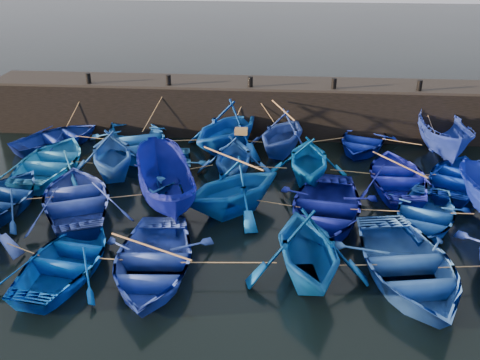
{
  "coord_description": "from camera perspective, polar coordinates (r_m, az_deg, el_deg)",
  "views": [
    {
      "loc": [
        1.47,
        -15.58,
        9.86
      ],
      "look_at": [
        0.0,
        3.2,
        0.7
      ],
      "focal_mm": 40.0,
      "sensor_mm": 36.0,
      "label": 1
    }
  ],
  "objects": [
    {
      "name": "boat_4",
      "position": [
        26.16,
        12.95,
        4.16
      ],
      "size": [
        4.36,
        5.11,
        0.9
      ],
      "primitive_type": "imported",
      "rotation": [
        0.0,
        0.0,
        -0.34
      ],
      "color": "#091C8F",
      "rests_on": "ground"
    },
    {
      "name": "boat_6",
      "position": [
        24.43,
        -19.45,
        1.91
      ],
      "size": [
        3.81,
        5.21,
        1.06
      ],
      "primitive_type": "imported",
      "rotation": [
        0.0,
        0.0,
        3.11
      ],
      "color": "blue",
      "rests_on": "ground"
    },
    {
      "name": "bollard_0",
      "position": [
        27.8,
        -15.87,
        10.39
      ],
      "size": [
        0.24,
        0.24,
        0.5
      ],
      "primitive_type": "cylinder",
      "color": "black",
      "rests_on": "quay_top"
    },
    {
      "name": "bollard_2",
      "position": [
        26.18,
        1.11,
        10.44
      ],
      "size": [
        0.24,
        0.24,
        0.5
      ],
      "primitive_type": "cylinder",
      "color": "black",
      "rests_on": "quay_top"
    },
    {
      "name": "boat_16",
      "position": [
        19.58,
        -0.78,
        -0.67
      ],
      "size": [
        5.49,
        5.43,
        2.19
      ],
      "primitive_type": "imported",
      "rotation": [
        0.0,
        0.0,
        -0.86
      ],
      "color": "#084FB0",
      "rests_on": "ground"
    },
    {
      "name": "boat_7",
      "position": [
        23.13,
        -13.49,
        2.92
      ],
      "size": [
        4.76,
        5.12,
        2.2
      ],
      "primitive_type": "imported",
      "rotation": [
        0.0,
        0.0,
        3.47
      ],
      "color": "#2052A1",
      "rests_on": "ground"
    },
    {
      "name": "boat_2",
      "position": [
        25.01,
        -1.35,
        5.72
      ],
      "size": [
        5.8,
        6.04,
        2.45
      ],
      "primitive_type": "imported",
      "rotation": [
        0.0,
        0.0,
        -0.52
      ],
      "color": "#063C99",
      "rests_on": "ground"
    },
    {
      "name": "boat_14",
      "position": [
        20.85,
        -16.98,
        -1.85
      ],
      "size": [
        5.44,
        6.26,
        1.09
      ],
      "primitive_type": "imported",
      "rotation": [
        0.0,
        0.0,
        3.53
      ],
      "color": "#243996",
      "rests_on": "ground"
    },
    {
      "name": "quay_wall",
      "position": [
        27.51,
        1.2,
        7.68
      ],
      "size": [
        26.0,
        2.5,
        2.5
      ],
      "primitive_type": "cube",
      "color": "black",
      "rests_on": "ground"
    },
    {
      "name": "boat_5",
      "position": [
        26.15,
        20.89,
        4.37
      ],
      "size": [
        2.01,
        5.19,
        2.0
      ],
      "primitive_type": "imported",
      "rotation": [
        0.0,
        0.0,
        -0.01
      ],
      "color": "navy",
      "rests_on": "ground"
    },
    {
      "name": "boat_18",
      "position": [
        20.13,
        19.1,
        -3.51
      ],
      "size": [
        4.34,
        5.11,
        0.9
      ],
      "primitive_type": "imported",
      "rotation": [
        0.0,
        0.0,
        -0.33
      ],
      "color": "#174FB5",
      "rests_on": "ground"
    },
    {
      "name": "wooden_crate",
      "position": [
        21.92,
        0.12,
        5.22
      ],
      "size": [
        0.52,
        0.36,
        0.24
      ],
      "primitive_type": "cube",
      "color": "olive",
      "rests_on": "boat_9"
    },
    {
      "name": "boat_23",
      "position": [
        16.08,
        7.22,
        -7.16
      ],
      "size": [
        4.37,
        4.86,
        2.27
      ],
      "primitive_type": "imported",
      "rotation": [
        0.0,
        0.0,
        0.16
      ],
      "color": "navy",
      "rests_on": "ground"
    },
    {
      "name": "boat_15",
      "position": [
        20.1,
        -8.05,
        -0.48
      ],
      "size": [
        3.66,
        5.58,
        2.02
      ],
      "primitive_type": "imported",
      "rotation": [
        0.0,
        0.0,
        3.5
      ],
      "color": "navy",
      "rests_on": "ground"
    },
    {
      "name": "boat_11",
      "position": [
        22.68,
        16.46,
        0.41
      ],
      "size": [
        3.48,
        4.82,
        0.99
      ],
      "primitive_type": "imported",
      "rotation": [
        0.0,
        0.0,
        3.13
      ],
      "color": "#12199F",
      "rests_on": "ground"
    },
    {
      "name": "boat_17",
      "position": [
        19.47,
        9.08,
        -2.99
      ],
      "size": [
        4.56,
        5.83,
        1.1
      ],
      "primitive_type": "imported",
      "rotation": [
        0.0,
        0.0,
        -0.15
      ],
      "color": "navy",
      "rests_on": "ground"
    },
    {
      "name": "boat_3",
      "position": [
        24.8,
        4.52,
        5.06
      ],
      "size": [
        4.68,
        5.0,
        2.12
      ],
      "primitive_type": "imported",
      "rotation": [
        0.0,
        0.0,
        -0.36
      ],
      "color": "#2342A4",
      "rests_on": "ground"
    },
    {
      "name": "boat_9",
      "position": [
        22.36,
        -0.65,
        2.57
      ],
      "size": [
        3.29,
        3.81,
        1.99
      ],
      "primitive_type": "imported",
      "rotation": [
        0.0,
        0.0,
        3.15
      ],
      "color": "#174CA7",
      "rests_on": "ground"
    },
    {
      "name": "ground",
      "position": [
        18.5,
        -0.78,
        -6.28
      ],
      "size": [
        120.0,
        120.0,
        0.0
      ],
      "primitive_type": "plane",
      "color": "black",
      "rests_on": "ground"
    },
    {
      "name": "boat_22",
      "position": [
        16.64,
        -9.4,
        -8.61
      ],
      "size": [
        3.95,
        5.29,
        1.05
      ],
      "primitive_type": "imported",
      "rotation": [
        0.0,
        0.0,
        0.07
      ],
      "color": "#253FAA",
      "rests_on": "ground"
    },
    {
      "name": "boat_8",
      "position": [
        22.49,
        -8.1,
        0.98
      ],
      "size": [
        3.3,
        4.59,
        0.95
      ],
      "primitive_type": "imported",
      "rotation": [
        0.0,
        0.0,
        -0.01
      ],
      "color": "#1C5FAB",
      "rests_on": "ground"
    },
    {
      "name": "boat_0",
      "position": [
        27.3,
        -18.87,
        4.33
      ],
      "size": [
        5.21,
        5.34,
        0.91
      ],
      "primitive_type": "imported",
      "rotation": [
        0.0,
        0.0,
        2.43
      ],
      "color": "navy",
      "rests_on": "ground"
    },
    {
      "name": "quay_top",
      "position": [
        27.13,
        1.22,
        10.31
      ],
      "size": [
        26.0,
        2.5,
        0.12
      ],
      "primitive_type": "cube",
      "color": "black",
      "rests_on": "quay_wall"
    },
    {
      "name": "boat_21",
      "position": [
        17.47,
        -17.88,
        -8.02
      ],
      "size": [
        3.92,
        5.0,
        0.94
      ],
      "primitive_type": "imported",
      "rotation": [
        0.0,
        0.0,
        2.99
      ],
      "color": "#003993",
      "rests_on": "ground"
    },
    {
      "name": "bollard_3",
      "position": [
        26.26,
        10.0,
        10.1
      ],
      "size": [
        0.24,
        0.24,
        0.5
      ],
      "primitive_type": "cylinder",
      "color": "black",
      "rests_on": "quay_top"
    },
    {
      "name": "loose_oars",
      "position": [
        20.24,
        3.84,
        1.83
      ],
      "size": [
        10.87,
        12.01,
        1.26
      ],
      "color": "#99724C",
      "rests_on": "ground"
    },
    {
      "name": "boat_12",
      "position": [
        23.48,
        22.22,
        0.29
      ],
      "size": [
        4.75,
        5.39,
        0.93
      ],
      "primitive_type": "imported",
      "rotation": [
        0.0,
        0.0,
        2.72
      ],
      "color": "#0324A4",
      "rests_on": "ground"
    },
    {
      "name": "bollard_1",
      "position": [
        26.7,
        -7.63,
        10.53
      ],
      "size": [
        0.24,
        0.24,
        0.5
      ],
      "primitive_type": "cylinder",
      "color": "black",
      "rests_on": "quay_top"
    },
    {
      "name": "boat_1",
      "position": [
        25.6,
        -11.01,
        4.2
      ],
      "size": [
        5.97,
        6.81,
        1.18
      ],
      "primitive_type": "imported",
      "rotation": [
        0.0,
        0.0,
        0.41
      ],
      "color": "blue",
      "rests_on": "ground"
    },
    {
      "name": "mooring_ropes",
      "position": [
        22.51,
        0.41,
        2.4
      ],
      "size": [
        18.19,
        12.06,
        2.1
      ],
      "color": "tan",
      "rests_on": "ground"
    },
    {
      "name": "boat_10",
      "position": [
        22.24,
        7.39,
        2.32
      ],
      "size": [
        3.43,
        3.96,
        2.07
      ],
      "primitive_type": "imported",
      "rotation": [
        0.0,
        0.0,
        3.13
      ],
      "color": "#0352A1",
      "rests_on": "ground"
    },
    {
      "name": "bollard_4",
      "position": [
        26.94,
        18.6,
        9.55
      ],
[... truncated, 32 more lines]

